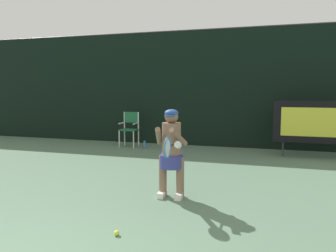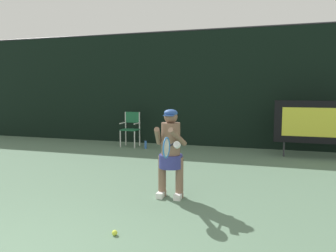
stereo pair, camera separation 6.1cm
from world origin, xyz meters
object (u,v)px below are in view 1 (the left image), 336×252
(tennis_racket, at_px, (168,147))
(umpire_chair, at_px, (130,127))
(tennis_ball_loose, at_px, (117,233))
(scoreboard, at_px, (318,122))
(water_bottle, at_px, (145,145))
(tennis_player, at_px, (171,150))

(tennis_racket, bearing_deg, umpire_chair, 136.42)
(umpire_chair, height_order, tennis_ball_loose, umpire_chair)
(scoreboard, distance_m, water_bottle, 4.86)
(scoreboard, xyz_separation_m, tennis_ball_loose, (-2.99, -5.71, -0.91))
(umpire_chair, xyz_separation_m, tennis_player, (2.63, -4.36, 0.18))
(tennis_ball_loose, bearing_deg, umpire_chair, 111.90)
(scoreboard, bearing_deg, tennis_racket, -119.55)
(tennis_player, bearing_deg, tennis_ball_loose, -98.32)
(scoreboard, distance_m, tennis_player, 4.95)
(scoreboard, height_order, water_bottle, scoreboard)
(umpire_chair, bearing_deg, tennis_ball_loose, -68.10)
(tennis_ball_loose, bearing_deg, tennis_player, 81.68)
(umpire_chair, distance_m, water_bottle, 0.81)
(tennis_racket, xyz_separation_m, tennis_ball_loose, (-0.34, -1.04, -0.90))
(umpire_chair, height_order, tennis_racket, tennis_racket)
(water_bottle, xyz_separation_m, tennis_racket, (2.14, -4.66, 0.82))
(water_bottle, xyz_separation_m, tennis_ball_loose, (1.80, -5.70, -0.09))
(water_bottle, relative_size, tennis_racket, 0.44)
(water_bottle, bearing_deg, tennis_ball_loose, -72.46)
(scoreboard, distance_m, tennis_ball_loose, 6.50)
(umpire_chair, xyz_separation_m, water_bottle, (0.59, -0.26, -0.50))
(scoreboard, height_order, umpire_chair, scoreboard)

